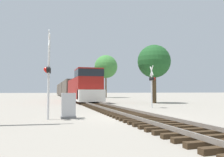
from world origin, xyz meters
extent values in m
plane|color=gray|center=(0.00, 0.00, 0.00)|extent=(400.00, 400.00, 0.00)
cube|color=#382819|center=(0.00, -6.30, 0.08)|extent=(2.60, 0.22, 0.16)
cube|color=#382819|center=(0.00, -5.70, 0.08)|extent=(2.60, 0.22, 0.16)
cube|color=#382819|center=(0.00, -5.10, 0.08)|extent=(2.60, 0.22, 0.16)
cube|color=#382819|center=(0.00, -4.50, 0.08)|extent=(2.60, 0.22, 0.16)
cube|color=#382819|center=(0.00, -3.90, 0.08)|extent=(2.60, 0.22, 0.16)
cube|color=#382819|center=(0.00, -3.30, 0.08)|extent=(2.60, 0.22, 0.16)
cube|color=#382819|center=(0.00, -2.70, 0.08)|extent=(2.60, 0.22, 0.16)
cube|color=#382819|center=(0.00, -2.10, 0.08)|extent=(2.60, 0.22, 0.16)
cube|color=#382819|center=(0.00, -1.50, 0.08)|extent=(2.60, 0.22, 0.16)
cube|color=#382819|center=(0.00, -0.90, 0.08)|extent=(2.60, 0.22, 0.16)
cube|color=#382819|center=(0.00, -0.30, 0.08)|extent=(2.60, 0.22, 0.16)
cube|color=#382819|center=(0.00, 0.30, 0.08)|extent=(2.60, 0.22, 0.16)
cube|color=#382819|center=(0.00, 0.90, 0.08)|extent=(2.60, 0.22, 0.16)
cube|color=#382819|center=(0.00, 1.50, 0.08)|extent=(2.60, 0.22, 0.16)
cube|color=#382819|center=(0.00, 2.10, 0.08)|extent=(2.60, 0.22, 0.16)
cube|color=#382819|center=(0.00, 2.70, 0.08)|extent=(2.60, 0.22, 0.16)
cube|color=#382819|center=(0.00, 3.30, 0.08)|extent=(2.60, 0.22, 0.16)
cube|color=#382819|center=(0.00, 3.90, 0.08)|extent=(2.60, 0.22, 0.16)
cube|color=#382819|center=(0.00, 4.50, 0.08)|extent=(2.60, 0.22, 0.16)
cube|color=#382819|center=(0.00, 5.10, 0.08)|extent=(2.60, 0.22, 0.16)
cube|color=#382819|center=(0.00, 5.70, 0.08)|extent=(2.60, 0.22, 0.16)
cube|color=#382819|center=(0.00, 6.30, 0.08)|extent=(2.60, 0.22, 0.16)
cube|color=#382819|center=(0.00, 6.90, 0.08)|extent=(2.60, 0.22, 0.16)
cube|color=#382819|center=(0.00, 7.50, 0.08)|extent=(2.60, 0.22, 0.16)
cube|color=#382819|center=(0.00, 8.10, 0.08)|extent=(2.60, 0.22, 0.16)
cube|color=#382819|center=(0.00, 8.70, 0.08)|extent=(2.60, 0.22, 0.16)
cube|color=#382819|center=(0.00, 9.30, 0.08)|extent=(2.60, 0.22, 0.16)
cube|color=#382819|center=(0.00, 9.90, 0.08)|extent=(2.60, 0.22, 0.16)
cube|color=#382819|center=(0.00, 10.50, 0.08)|extent=(2.60, 0.22, 0.16)
cube|color=#382819|center=(0.00, 11.10, 0.08)|extent=(2.60, 0.22, 0.16)
cube|color=#382819|center=(0.00, 11.70, 0.08)|extent=(2.60, 0.22, 0.16)
cube|color=#382819|center=(0.00, 12.30, 0.08)|extent=(2.60, 0.22, 0.16)
cube|color=#382819|center=(0.00, 12.90, 0.08)|extent=(2.60, 0.22, 0.16)
cube|color=#382819|center=(0.00, 13.50, 0.08)|extent=(2.60, 0.22, 0.16)
cube|color=#382819|center=(0.00, 14.10, 0.08)|extent=(2.60, 0.22, 0.16)
cube|color=#382819|center=(0.00, 14.70, 0.08)|extent=(2.60, 0.22, 0.16)
cube|color=#382819|center=(0.00, 15.30, 0.08)|extent=(2.60, 0.22, 0.16)
cube|color=#382819|center=(0.00, 15.90, 0.08)|extent=(2.60, 0.22, 0.16)
cube|color=#382819|center=(0.00, 16.50, 0.08)|extent=(2.60, 0.22, 0.16)
cube|color=#382819|center=(0.00, 17.10, 0.08)|extent=(2.60, 0.22, 0.16)
cube|color=#382819|center=(0.00, 17.70, 0.08)|extent=(2.60, 0.22, 0.16)
cube|color=#382819|center=(0.00, 18.30, 0.08)|extent=(2.60, 0.22, 0.16)
cube|color=#382819|center=(0.00, 18.90, 0.08)|extent=(2.60, 0.22, 0.16)
cube|color=#382819|center=(0.00, 19.50, 0.08)|extent=(2.60, 0.22, 0.16)
cube|color=slate|center=(-0.72, 0.00, 0.23)|extent=(0.07, 160.00, 0.15)
cube|color=slate|center=(0.72, 0.00, 0.23)|extent=(0.07, 160.00, 0.15)
cube|color=maroon|center=(0.00, 22.58, 1.83)|extent=(2.54, 11.63, 3.04)
cube|color=maroon|center=(0.00, 14.43, 2.26)|extent=(2.98, 3.66, 3.90)
cube|color=black|center=(0.00, 14.43, 3.63)|extent=(3.01, 3.69, 0.86)
cube|color=white|center=(0.00, 12.61, 0.99)|extent=(2.98, 1.66, 1.37)
cube|color=white|center=(0.00, 20.08, 0.43)|extent=(3.04, 16.29, 0.24)
cube|color=black|center=(0.00, 14.68, 0.50)|extent=(1.58, 2.20, 1.00)
cube|color=black|center=(0.00, 25.49, 0.50)|extent=(1.58, 2.20, 1.00)
cube|color=brown|center=(0.00, 36.98, 2.08)|extent=(2.83, 14.77, 3.54)
cube|color=black|center=(0.00, 32.18, 0.45)|extent=(1.58, 2.20, 0.90)
cube|color=black|center=(0.00, 41.78, 0.45)|extent=(1.58, 2.20, 0.90)
cube|color=brown|center=(0.00, 52.96, 2.08)|extent=(2.83, 14.77, 3.54)
cube|color=black|center=(0.00, 48.16, 0.45)|extent=(1.58, 2.20, 0.90)
cube|color=black|center=(0.00, 57.76, 0.45)|extent=(1.58, 2.20, 0.90)
cube|color=brown|center=(0.00, 68.94, 2.08)|extent=(2.83, 14.77, 3.54)
cube|color=black|center=(0.00, 64.14, 0.45)|extent=(1.58, 2.20, 0.90)
cube|color=black|center=(0.00, 73.74, 0.45)|extent=(1.58, 2.20, 0.90)
cylinder|color=silver|center=(-4.70, 0.11, 2.26)|extent=(0.12, 0.12, 4.52)
cube|color=white|center=(-4.70, 0.11, 4.22)|extent=(0.09, 0.93, 0.93)
cube|color=white|center=(-4.70, 0.11, 4.22)|extent=(0.09, 0.93, 0.93)
cube|color=black|center=(-4.70, 0.11, 2.60)|extent=(0.11, 0.86, 0.06)
cylinder|color=black|center=(-4.68, 0.46, 2.60)|extent=(0.20, 0.31, 0.30)
sphere|color=red|center=(-4.78, 0.47, 2.60)|extent=(0.26, 0.26, 0.26)
cylinder|color=black|center=(-4.70, 0.11, 2.60)|extent=(0.20, 0.31, 0.30)
sphere|color=red|center=(-4.80, 0.12, 2.60)|extent=(0.26, 0.26, 0.26)
cylinder|color=black|center=(-4.72, -0.24, 2.60)|extent=(0.20, 0.31, 0.30)
sphere|color=red|center=(-4.82, -0.23, 2.60)|extent=(0.26, 0.26, 0.26)
cube|color=white|center=(-4.70, 0.11, 3.67)|extent=(0.05, 0.32, 0.20)
cylinder|color=silver|center=(4.19, 5.88, 1.81)|extent=(0.12, 0.12, 3.62)
cube|color=white|center=(4.19, 5.88, 3.32)|extent=(0.18, 0.92, 0.93)
cube|color=white|center=(4.19, 5.88, 3.32)|extent=(0.18, 0.92, 0.93)
cube|color=black|center=(4.19, 5.88, 2.60)|extent=(0.20, 0.86, 0.06)
cylinder|color=black|center=(4.14, 5.53, 2.60)|extent=(0.23, 0.32, 0.30)
sphere|color=red|center=(4.23, 5.51, 2.60)|extent=(0.26, 0.26, 0.26)
cylinder|color=black|center=(4.19, 5.88, 2.60)|extent=(0.23, 0.32, 0.30)
sphere|color=red|center=(4.29, 5.86, 2.60)|extent=(0.26, 0.26, 0.26)
cylinder|color=black|center=(4.25, 6.22, 2.60)|extent=(0.23, 0.32, 0.30)
sphere|color=red|center=(4.35, 6.20, 2.60)|extent=(0.26, 0.26, 0.26)
cube|color=white|center=(4.19, 5.88, 2.77)|extent=(0.08, 0.32, 0.20)
cube|color=slate|center=(-3.63, 0.36, 0.06)|extent=(0.82, 0.52, 0.12)
cube|color=#BCBCBF|center=(-3.63, 0.36, 0.75)|extent=(0.75, 0.47, 1.27)
cylinder|color=#473521|center=(8.16, 13.06, 2.02)|extent=(0.51, 0.51, 4.03)
sphere|color=#1E5123|center=(8.16, 13.06, 5.29)|extent=(4.19, 4.19, 4.19)
cylinder|color=brown|center=(8.35, 37.77, 2.84)|extent=(0.35, 0.35, 5.68)
sphere|color=#3D7F38|center=(8.35, 37.77, 7.31)|extent=(5.43, 5.43, 5.43)
camera|label=1|loc=(-4.72, -11.86, 1.48)|focal=35.00mm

